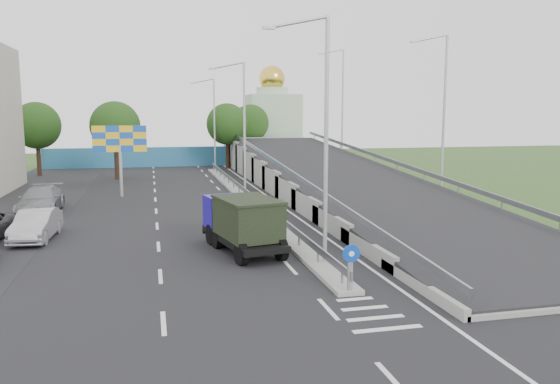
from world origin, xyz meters
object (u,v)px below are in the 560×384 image
object	(u,v)px
parked_car_b	(36,225)
billboard	(120,143)
lamp_post_near	(322,128)
dump_truck	(242,221)
parked_car_d	(41,200)
lamp_post_far	(213,119)
lamp_post_mid	(242,121)
church	(272,121)
sign_bollard	(350,267)

from	to	relation	value
parked_car_b	billboard	bearing A→B (deg)	79.59
lamp_post_near	dump_truck	bearing A→B (deg)	129.59
parked_car_d	lamp_post_far	bearing A→B (deg)	59.77
lamp_post_mid	church	world-z (taller)	church
lamp_post_far	billboard	world-z (taller)	lamp_post_far
lamp_post_mid	church	bearing A→B (deg)	73.78
dump_truck	parked_car_b	world-z (taller)	dump_truck
church	billboard	world-z (taller)	church
lamp_post_near	parked_car_d	bearing A→B (deg)	130.83
lamp_post_far	dump_truck	bearing A→B (deg)	-94.34
lamp_post_far	parked_car_b	world-z (taller)	lamp_post_far
lamp_post_mid	lamp_post_near	bearing A→B (deg)	-90.00
lamp_post_near	lamp_post_mid	bearing A→B (deg)	90.00
lamp_post_near	lamp_post_far	size ratio (longest dim) A/B	1.00
sign_bollard	billboard	distance (m)	27.53
billboard	parked_car_b	size ratio (longest dim) A/B	1.17
sign_bollard	lamp_post_mid	distance (m)	24.30
church	lamp_post_far	bearing A→B (deg)	-125.24
lamp_post_far	lamp_post_near	bearing A→B (deg)	-90.00
sign_bollard	lamp_post_far	world-z (taller)	lamp_post_far
lamp_post_near	dump_truck	world-z (taller)	lamp_post_near
lamp_post_near	church	size ratio (longest dim) A/B	0.73
dump_truck	church	bearing A→B (deg)	64.42
lamp_post_far	parked_car_b	size ratio (longest dim) A/B	2.14
parked_car_b	parked_car_d	bearing A→B (deg)	102.44
lamp_post_mid	parked_car_d	distance (m)	15.24
sign_bollard	lamp_post_mid	world-z (taller)	lamp_post_mid
lamp_post_far	billboard	xyz separation A→B (m)	(-9.11, -18.00, -1.62)
lamp_post_near	lamp_post_far	xyz separation A→B (m)	(0.00, 40.00, 0.00)
sign_bollard	parked_car_d	world-z (taller)	sign_bollard
lamp_post_far	parked_car_d	size ratio (longest dim) A/B	1.71
parked_car_b	lamp_post_far	bearing A→B (deg)	72.17
dump_truck	billboard	bearing A→B (deg)	97.23
church	lamp_post_near	bearing A→B (deg)	-100.38
lamp_post_mid	dump_truck	xyz separation A→B (m)	(-2.78, -16.64, -4.36)
sign_bollard	church	world-z (taller)	church
church	sign_bollard	bearing A→B (deg)	-99.81
lamp_post_near	parked_car_b	bearing A→B (deg)	147.61
sign_bollard	lamp_post_far	bearing A→B (deg)	89.86
lamp_post_near	parked_car_d	distance (m)	21.77
parked_car_b	sign_bollard	bearing A→B (deg)	-39.67
lamp_post_mid	parked_car_d	xyz separation A→B (m)	(-13.86, -3.96, -4.95)
lamp_post_far	church	size ratio (longest dim) A/B	0.73
sign_bollard	dump_truck	xyz separation A→B (m)	(-2.67, 7.19, 0.41)
parked_car_b	parked_car_d	xyz separation A→B (m)	(-1.23, 8.03, 0.08)
lamp_post_far	parked_car_b	bearing A→B (deg)	-111.55
sign_bollard	parked_car_b	world-z (taller)	sign_bollard
lamp_post_near	parked_car_b	size ratio (longest dim) A/B	2.14
dump_truck	parked_car_b	distance (m)	10.92
lamp_post_mid	lamp_post_far	world-z (taller)	same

